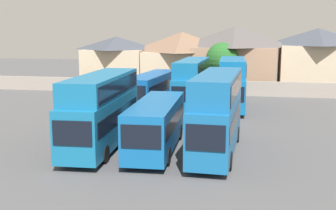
% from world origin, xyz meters
% --- Properties ---
extents(ground, '(140.00, 140.00, 0.00)m').
position_xyz_m(ground, '(0.00, 18.00, 0.00)').
color(ground, '#4C4C4F').
extents(depot_boundary_wall, '(56.00, 0.50, 1.80)m').
position_xyz_m(depot_boundary_wall, '(0.00, 25.82, 0.90)').
color(depot_boundary_wall, gray).
rests_on(depot_boundary_wall, ground).
extents(bus_1, '(3.11, 11.19, 4.96)m').
position_xyz_m(bus_1, '(-3.96, -0.09, 2.80)').
color(bus_1, '#156494').
rests_on(bus_1, ground).
extents(bus_2, '(3.03, 10.20, 3.29)m').
position_xyz_m(bus_2, '(-0.16, -0.22, 1.88)').
color(bus_2, '#115A9D').
rests_on(bus_2, ground).
extents(bus_3, '(2.78, 10.61, 5.19)m').
position_xyz_m(bus_3, '(3.81, -0.07, 2.91)').
color(bus_3, '#165D98').
rests_on(bus_3, ground).
extents(bus_4, '(3.29, 11.85, 3.47)m').
position_xyz_m(bus_4, '(-4.15, 15.84, 1.98)').
color(bus_4, '#10529F').
rests_on(bus_4, ground).
extents(bus_5, '(2.62, 11.34, 4.97)m').
position_xyz_m(bus_5, '(-0.02, 16.31, 2.80)').
color(bus_5, '#14659C').
rests_on(bus_5, ground).
extents(bus_6, '(2.96, 10.19, 5.12)m').
position_xyz_m(bus_6, '(4.05, 16.28, 2.87)').
color(bus_6, '#0F609E').
rests_on(bus_6, ground).
extents(house_terrace_left, '(9.04, 7.95, 7.10)m').
position_xyz_m(house_terrace_left, '(-13.23, 32.54, 3.62)').
color(house_terrace_left, '#C6B293').
rests_on(house_terrace_left, ground).
extents(house_terrace_centre, '(10.69, 8.22, 7.78)m').
position_xyz_m(house_terrace_centre, '(-3.60, 32.26, 3.98)').
color(house_terrace_centre, '#C6B293').
rests_on(house_terrace_centre, ground).
extents(house_terrace_right, '(11.53, 8.35, 8.50)m').
position_xyz_m(house_terrace_right, '(3.61, 32.24, 4.34)').
color(house_terrace_right, '#9E7A60').
rests_on(house_terrace_right, ground).
extents(house_terrace_far_right, '(10.23, 7.36, 8.26)m').
position_xyz_m(house_terrace_far_right, '(14.59, 33.15, 4.21)').
color(house_terrace_far_right, '#C6B293').
rests_on(house_terrace_far_right, ground).
extents(tree_left_of_lot, '(4.23, 4.23, 6.45)m').
position_xyz_m(tree_left_of_lot, '(2.26, 28.32, 4.31)').
color(tree_left_of_lot, brown).
rests_on(tree_left_of_lot, ground).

